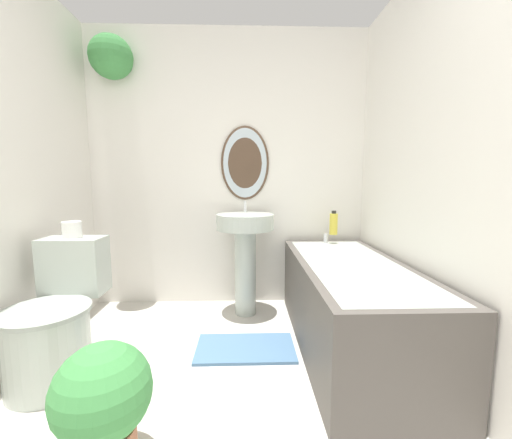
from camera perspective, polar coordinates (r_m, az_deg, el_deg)
name	(u,v)px	position (r m, az deg, el deg)	size (l,w,h in m)	color
wall_back	(218,160)	(2.83, -6.90, 10.77)	(2.52, 0.34, 2.40)	silver
wall_right	(461,162)	(1.90, 33.20, 8.75)	(0.06, 2.60, 2.40)	silver
toilet	(56,324)	(2.16, -32.65, -15.71)	(0.45, 0.64, 0.76)	#B2BCB2
pedestal_sink	(245,244)	(2.58, -1.97, -4.52)	(0.47, 0.47, 0.94)	#B2BCB2
bathtub	(350,303)	(2.24, 16.79, -14.39)	(0.68, 1.56, 0.65)	#4C4742
shampoo_bottle	(334,224)	(2.75, 13.92, -0.72)	(0.07, 0.07, 0.20)	gold
potted_plant	(103,401)	(1.47, -26.00, -27.49)	(0.36, 0.36, 0.50)	#9E6042
bath_mat	(245,348)	(2.23, -1.94, -22.34)	(0.65, 0.37, 0.02)	#4C7093
toilet_paper_roll	(72,230)	(2.23, -30.46, -1.60)	(0.11, 0.11, 0.10)	white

